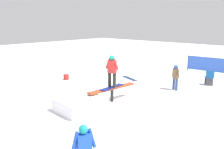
% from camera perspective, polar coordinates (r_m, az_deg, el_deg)
% --- Properties ---
extents(ground_plane, '(60.00, 60.00, 0.00)m').
position_cam_1_polar(ground_plane, '(11.50, 0.00, -6.17)').
color(ground_plane, white).
extents(rail_feature, '(2.63, 0.52, 0.66)m').
position_cam_1_polar(rail_feature, '(11.33, 0.00, -3.43)').
color(rail_feature, black).
rests_on(rail_feature, ground).
extents(snow_kicker_ramp, '(1.93, 1.66, 0.53)m').
position_cam_1_polar(snow_kicker_ramp, '(10.37, -7.24, -6.80)').
color(snow_kicker_ramp, white).
rests_on(snow_kicker_ramp, ground).
extents(main_rider_on_rail, '(1.45, 0.74, 1.47)m').
position_cam_1_polar(main_rider_on_rail, '(11.13, 0.00, 0.72)').
color(main_rider_on_rail, navy).
rests_on(main_rider_on_rail, rail_feature).
extents(bystander_brown, '(0.35, 0.59, 1.36)m').
position_cam_1_polar(bystander_brown, '(13.60, 14.32, -0.33)').
color(bystander_brown, navy).
rests_on(bystander_brown, ground).
extents(loose_snowboard_navy, '(0.79, 1.48, 0.02)m').
position_cam_1_polar(loose_snowboard_navy, '(15.96, 4.03, -0.89)').
color(loose_snowboard_navy, navy).
rests_on(loose_snowboard_navy, ground).
extents(folding_chair, '(0.61, 0.61, 0.88)m').
position_cam_1_polar(folding_chair, '(15.25, 21.33, -0.79)').
color(folding_chair, '#3F3F44').
rests_on(folding_chair, ground).
extents(backpack_on_snow, '(0.27, 0.33, 0.34)m').
position_cam_1_polar(backpack_on_snow, '(15.87, -10.43, -0.56)').
color(backpack_on_snow, red).
rests_on(backpack_on_snow, ground).
extents(safety_fence, '(0.27, 3.76, 1.10)m').
position_cam_1_polar(safety_fence, '(18.80, 22.18, 2.05)').
color(safety_fence, blue).
rests_on(safety_fence, ground).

